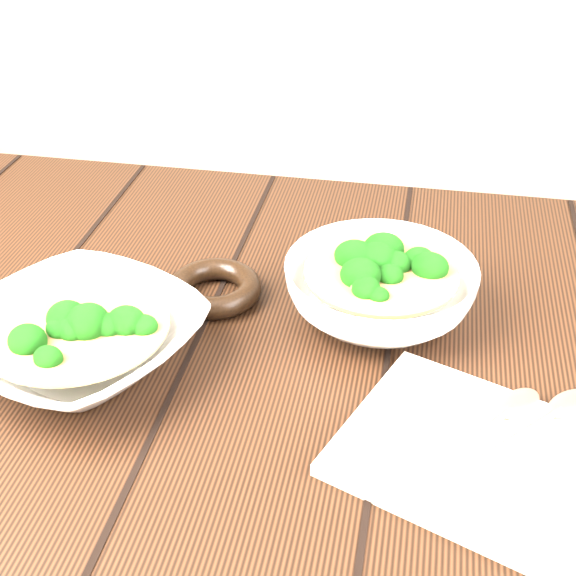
% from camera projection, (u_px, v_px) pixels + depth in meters
% --- Properties ---
extents(table, '(1.20, 0.80, 0.75)m').
position_uv_depth(table, '(222.00, 422.00, 0.91)').
color(table, black).
rests_on(table, ground).
extents(soup_bowl_front, '(0.30, 0.30, 0.07)m').
position_uv_depth(soup_bowl_front, '(78.00, 338.00, 0.80)').
color(soup_bowl_front, silver).
rests_on(soup_bowl_front, table).
extents(soup_bowl_back, '(0.27, 0.27, 0.08)m').
position_uv_depth(soup_bowl_back, '(380.00, 288.00, 0.86)').
color(soup_bowl_back, silver).
rests_on(soup_bowl_back, table).
extents(trivet, '(0.13, 0.13, 0.03)m').
position_uv_depth(trivet, '(215.00, 288.00, 0.90)').
color(trivet, black).
rests_on(trivet, table).
extents(napkin, '(0.28, 0.25, 0.01)m').
position_uv_depth(napkin, '(476.00, 455.00, 0.70)').
color(napkin, beige).
rests_on(napkin, table).
extents(spoon_left, '(0.13, 0.16, 0.01)m').
position_uv_depth(spoon_left, '(494.00, 422.00, 0.72)').
color(spoon_left, '#B6AEA1').
rests_on(spoon_left, napkin).
extents(spoon_right, '(0.14, 0.15, 0.01)m').
position_uv_depth(spoon_right, '(545.00, 419.00, 0.72)').
color(spoon_right, '#B6AEA1').
rests_on(spoon_right, napkin).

